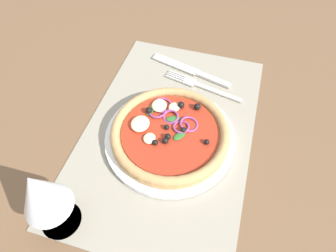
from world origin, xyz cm
name	(u,v)px	position (x,y,z in cm)	size (l,w,h in cm)	color
ground_plane	(169,135)	(0.00, 0.00, -1.20)	(190.00, 140.00, 2.40)	brown
placemat	(169,130)	(0.00, 0.00, 0.20)	(50.78, 32.41, 0.40)	gray
plate	(170,137)	(-2.06, -0.83, 0.93)	(25.01, 25.01, 1.05)	white
pizza	(170,132)	(-1.93, -0.72, 2.55)	(22.50, 22.50, 2.69)	tan
fork	(199,85)	(13.72, -3.07, 0.62)	(5.29, 17.91, 0.44)	silver
knife	(190,70)	(17.93, 0.14, 0.65)	(6.81, 19.74, 0.62)	silver
wine_glass	(41,194)	(-22.23, 11.66, 10.05)	(7.20, 7.20, 14.90)	silver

